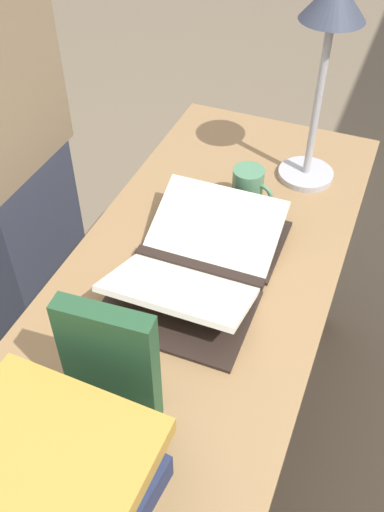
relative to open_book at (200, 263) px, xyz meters
name	(u,v)px	position (x,y,z in m)	size (l,w,h in m)	color
ground_plane	(184,473)	(0.10, 0.00, -0.76)	(12.00, 12.00, 0.00)	#70604C
reading_desk	(181,339)	(0.10, 0.00, -0.14)	(1.49, 0.55, 0.73)	#937047
open_book	(200,263)	(0.00, 0.00, 0.00)	(0.44, 0.29, 0.09)	black
book_stack_tall	(60,479)	(0.53, 0.00, 0.07)	(0.24, 0.29, 0.18)	slate
book_standing_upright	(110,364)	(0.35, -0.01, 0.10)	(0.04, 0.15, 0.25)	#234C2D
reading_lamp	(329,36)	(-0.41, 0.12, 0.33)	(0.14, 0.14, 0.48)	#ADADB2
coffee_mug	(248,188)	(-0.25, 0.02, 0.02)	(0.07, 0.10, 0.10)	#4C7F5B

